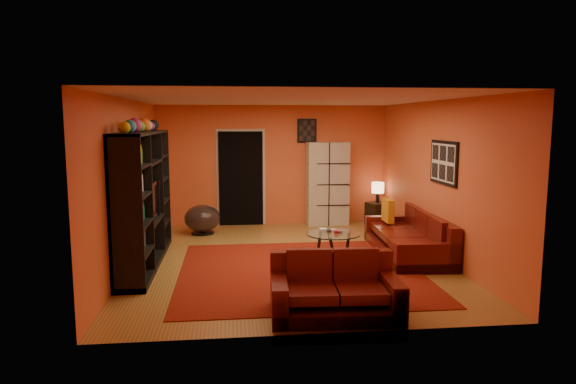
{
  "coord_description": "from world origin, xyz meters",
  "views": [
    {
      "loc": [
        -0.91,
        -8.16,
        2.26
      ],
      "look_at": [
        0.01,
        0.1,
        1.11
      ],
      "focal_mm": 32.0,
      "sensor_mm": 36.0,
      "label": 1
    }
  ],
  "objects": [
    {
      "name": "doorway",
      "position": [
        -0.7,
        2.96,
        1.02
      ],
      "size": [
        0.95,
        0.1,
        2.04
      ],
      "primitive_type": "cube",
      "color": "black",
      "rests_on": "floor"
    },
    {
      "name": "side_table",
      "position": [
        2.25,
        2.57,
        0.25
      ],
      "size": [
        0.51,
        0.51,
        0.5
      ],
      "primitive_type": "cube",
      "rotation": [
        0.0,
        0.0,
        0.34
      ],
      "color": "black",
      "rests_on": "floor"
    },
    {
      "name": "ceiling",
      "position": [
        0.0,
        0.0,
        2.6
      ],
      "size": [
        6.0,
        6.0,
        0.0
      ],
      "primitive_type": "plane",
      "rotation": [
        3.14,
        0.0,
        0.0
      ],
      "color": "white",
      "rests_on": "wall_back"
    },
    {
      "name": "wall_back",
      "position": [
        0.0,
        3.0,
        1.3
      ],
      "size": [
        6.0,
        0.0,
        6.0
      ],
      "primitive_type": "plane",
      "rotation": [
        1.57,
        0.0,
        0.0
      ],
      "color": "#D9582F",
      "rests_on": "floor"
    },
    {
      "name": "floor",
      "position": [
        0.0,
        0.0,
        0.0
      ],
      "size": [
        6.0,
        6.0,
        0.0
      ],
      "primitive_type": "plane",
      "color": "brown",
      "rests_on": "ground"
    },
    {
      "name": "rug",
      "position": [
        0.1,
        -0.7,
        0.01
      ],
      "size": [
        3.6,
        3.6,
        0.01
      ],
      "primitive_type": "cube",
      "color": "#60130A",
      "rests_on": "floor"
    },
    {
      "name": "wall_art_back",
      "position": [
        0.75,
        2.98,
        2.05
      ],
      "size": [
        0.42,
        0.03,
        0.52
      ],
      "primitive_type": "cube",
      "color": "black",
      "rests_on": "wall_back"
    },
    {
      "name": "sofa",
      "position": [
        2.14,
        0.09,
        0.28
      ],
      "size": [
        1.12,
        2.43,
        0.85
      ],
      "rotation": [
        0.0,
        0.0,
        -0.06
      ],
      "color": "#4A0C09",
      "rests_on": "rug"
    },
    {
      "name": "loveseat",
      "position": [
        0.28,
        -2.42,
        0.28
      ],
      "size": [
        1.54,
        0.98,
        0.85
      ],
      "rotation": [
        0.0,
        0.0,
        1.52
      ],
      "color": "#4A0C09",
      "rests_on": "rug"
    },
    {
      "name": "storage_cabinet",
      "position": [
        1.18,
        2.8,
        0.9
      ],
      "size": [
        0.92,
        0.43,
        1.81
      ],
      "primitive_type": "cube",
      "rotation": [
        0.0,
        0.0,
        0.04
      ],
      "color": "beige",
      "rests_on": "floor"
    },
    {
      "name": "table_lamp",
      "position": [
        2.25,
        2.57,
        0.81
      ],
      "size": [
        0.27,
        0.27,
        0.44
      ],
      "color": "black",
      "rests_on": "side_table"
    },
    {
      "name": "wall_art_right",
      "position": [
        2.48,
        -0.3,
        1.6
      ],
      "size": [
        0.03,
        1.0,
        0.7
      ],
      "primitive_type": "cube",
      "color": "black",
      "rests_on": "wall_right"
    },
    {
      "name": "tv",
      "position": [
        -2.23,
        -0.07,
        1.01
      ],
      "size": [
        1.02,
        0.13,
        0.59
      ],
      "primitive_type": "imported",
      "rotation": [
        0.0,
        0.0,
        1.57
      ],
      "color": "black",
      "rests_on": "entertainment_unit"
    },
    {
      "name": "entertainment_unit",
      "position": [
        -2.27,
        0.0,
        1.05
      ],
      "size": [
        0.45,
        3.0,
        2.1
      ],
      "primitive_type": "cube",
      "color": "black",
      "rests_on": "floor"
    },
    {
      "name": "bowl_chair",
      "position": [
        -1.5,
        2.11,
        0.31
      ],
      "size": [
        0.72,
        0.72,
        0.59
      ],
      "color": "black",
      "rests_on": "floor"
    },
    {
      "name": "coffee_table",
      "position": [
        0.73,
        -0.11,
        0.4
      ],
      "size": [
        0.88,
        0.88,
        0.44
      ],
      "rotation": [
        0.0,
        0.0,
        0.31
      ],
      "color": "silver",
      "rests_on": "floor"
    },
    {
      "name": "wall_right",
      "position": [
        2.5,
        0.0,
        1.3
      ],
      "size": [
        0.0,
        6.0,
        6.0
      ],
      "primitive_type": "plane",
      "rotation": [
        1.57,
        0.0,
        -1.57
      ],
      "color": "#D9582F",
      "rests_on": "floor"
    },
    {
      "name": "throw_pillow",
      "position": [
        1.95,
        0.87,
        0.63
      ],
      "size": [
        0.12,
        0.42,
        0.42
      ],
      "primitive_type": "cube",
      "color": "orange",
      "rests_on": "sofa"
    },
    {
      "name": "wall_front",
      "position": [
        0.0,
        -3.0,
        1.3
      ],
      "size": [
        6.0,
        0.0,
        6.0
      ],
      "primitive_type": "plane",
      "rotation": [
        -1.57,
        0.0,
        0.0
      ],
      "color": "#D9582F",
      "rests_on": "floor"
    },
    {
      "name": "wall_left",
      "position": [
        -2.5,
        0.0,
        1.3
      ],
      "size": [
        0.0,
        6.0,
        6.0
      ],
      "primitive_type": "plane",
      "rotation": [
        1.57,
        0.0,
        1.57
      ],
      "color": "#D9582F",
      "rests_on": "floor"
    }
  ]
}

